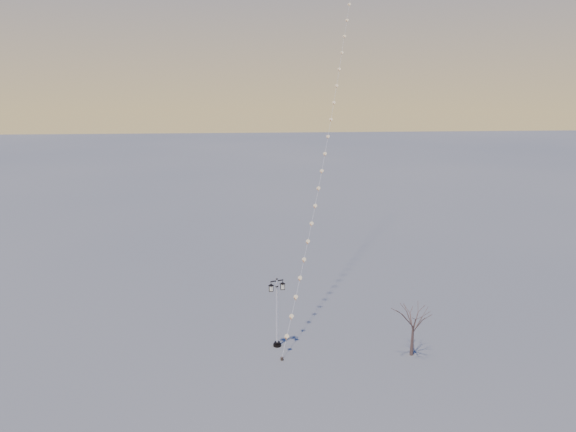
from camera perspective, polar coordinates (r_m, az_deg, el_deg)
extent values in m
plane|color=#5C5F5D|center=(32.51, -1.68, -16.28)|extent=(300.00, 300.00, 0.00)
cylinder|color=black|center=(35.19, -1.16, -13.61)|extent=(0.51, 0.51, 0.15)
cylinder|color=black|center=(35.13, -1.16, -13.41)|extent=(0.37, 0.37, 0.13)
cylinder|color=white|center=(34.15, -1.18, -10.10)|extent=(0.12, 0.12, 4.31)
cylinder|color=black|center=(33.51, -1.20, -7.53)|extent=(0.18, 0.18, 0.06)
cube|color=black|center=(33.37, -1.20, -6.94)|extent=(0.84, 0.33, 0.06)
sphere|color=black|center=(33.33, -1.20, -6.76)|extent=(0.13, 0.13, 0.13)
pyramid|color=black|center=(33.29, -1.82, -7.25)|extent=(0.40, 0.40, 0.13)
cube|color=beige|center=(33.40, -1.82, -7.71)|extent=(0.24, 0.24, 0.31)
cube|color=black|center=(33.46, -1.81, -7.98)|extent=(0.28, 0.28, 0.04)
pyramid|color=black|center=(33.56, -0.58, -7.07)|extent=(0.40, 0.40, 0.13)
cube|color=beige|center=(33.66, -0.58, -7.52)|extent=(0.24, 0.24, 0.31)
cube|color=black|center=(33.73, -0.58, -7.79)|extent=(0.28, 0.28, 0.04)
cone|color=brown|center=(34.61, 13.14, -12.84)|extent=(0.23, 0.23, 1.94)
cylinder|color=#352A20|center=(33.62, -0.65, -14.99)|extent=(0.19, 0.19, 0.19)
cylinder|color=black|center=(33.60, -0.65, -14.95)|extent=(0.03, 0.03, 0.23)
cone|color=orange|center=(43.69, 4.68, 13.49)|extent=(0.07, 0.07, 0.26)
cylinder|color=white|center=(33.39, -0.65, -14.29)|extent=(0.01, 0.01, 0.75)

